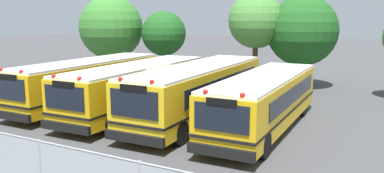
# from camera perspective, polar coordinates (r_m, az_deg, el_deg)

# --- Properties ---
(ground_plane) EXTENTS (160.00, 160.00, 0.00)m
(ground_plane) POSITION_cam_1_polar(r_m,az_deg,el_deg) (19.91, -3.55, -4.20)
(ground_plane) COLOR #424244
(school_bus_0) EXTENTS (2.67, 10.50, 2.65)m
(school_bus_0) POSITION_cam_1_polar(r_m,az_deg,el_deg) (22.67, -14.82, 0.84)
(school_bus_0) COLOR yellow
(school_bus_0) RESTS_ON ground_plane
(school_bus_1) EXTENTS (2.85, 10.63, 2.63)m
(school_bus_1) POSITION_cam_1_polar(r_m,az_deg,el_deg) (20.38, -7.86, 0.05)
(school_bus_1) COLOR yellow
(school_bus_1) RESTS_ON ground_plane
(school_bus_2) EXTENTS (2.83, 11.16, 2.74)m
(school_bus_2) POSITION_cam_1_polar(r_m,az_deg,el_deg) (18.98, 1.05, -0.43)
(school_bus_2) COLOR yellow
(school_bus_2) RESTS_ON ground_plane
(school_bus_3) EXTENTS (2.65, 10.21, 2.55)m
(school_bus_3) POSITION_cam_1_polar(r_m,az_deg,el_deg) (17.44, 10.58, -1.88)
(school_bus_3) COLOR yellow
(school_bus_3) RESTS_ON ground_plane
(tree_0) EXTENTS (5.18, 5.18, 6.64)m
(tree_0) POSITION_cam_1_polar(r_m,az_deg,el_deg) (33.06, -11.96, 8.56)
(tree_0) COLOR #4C3823
(tree_0) RESTS_ON ground_plane
(tree_1) EXTENTS (3.49, 3.49, 5.38)m
(tree_1) POSITION_cam_1_polar(r_m,az_deg,el_deg) (30.95, -4.07, 7.74)
(tree_1) COLOR #4C3823
(tree_1) RESTS_ON ground_plane
(tree_2) EXTENTS (3.92, 3.92, 6.63)m
(tree_2) POSITION_cam_1_polar(r_m,az_deg,el_deg) (28.27, 9.46, 9.35)
(tree_2) COLOR #4C3823
(tree_2) RESTS_ON ground_plane
(tree_3) EXTENTS (4.92, 4.92, 6.43)m
(tree_3) POSITION_cam_1_polar(r_m,az_deg,el_deg) (28.53, 15.91, 7.94)
(tree_3) COLOR #4C3823
(tree_3) RESTS_ON ground_plane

